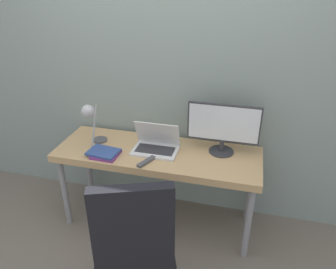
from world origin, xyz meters
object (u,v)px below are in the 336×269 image
(laptop, at_px, (156,145))
(desk_lamp, at_px, (90,117))
(monitor, at_px, (223,126))
(book_stack, at_px, (105,153))
(office_chair, at_px, (134,242))

(laptop, distance_m, desk_lamp, 0.57)
(desk_lamp, bearing_deg, laptop, 9.43)
(monitor, relative_size, desk_lamp, 1.45)
(laptop, height_order, book_stack, laptop)
(laptop, xyz_separation_m, desk_lamp, (-0.51, -0.09, 0.23))
(laptop, xyz_separation_m, monitor, (0.52, 0.11, 0.18))
(monitor, bearing_deg, book_stack, -162.19)
(book_stack, bearing_deg, office_chair, -54.88)
(monitor, height_order, book_stack, monitor)
(book_stack, bearing_deg, laptop, 25.85)
(office_chair, height_order, book_stack, office_chair)
(monitor, bearing_deg, desk_lamp, -169.50)
(laptop, height_order, office_chair, office_chair)
(desk_lamp, xyz_separation_m, office_chair, (0.63, -0.80, -0.40))
(desk_lamp, bearing_deg, office_chair, -51.48)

